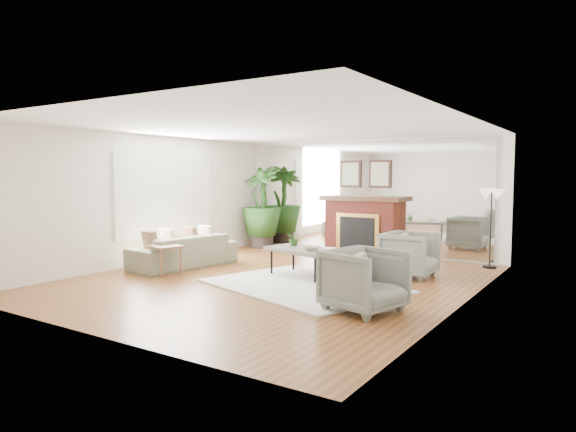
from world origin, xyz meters
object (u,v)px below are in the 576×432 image
Objects in this scene: armchair_front at (364,280)px; floor_lamp at (492,201)px; sofa at (184,251)px; side_table at (166,250)px; coffee_table at (304,250)px; potted_ficus at (261,204)px; fireplace at (361,224)px; armchair_back at (410,254)px.

armchair_front is 4.26m from floor_lamp.
sofa is 3.59× the size of side_table.
sofa reaches higher than side_table.
floor_lamp is (4.85, 3.05, 0.96)m from sofa.
coffee_table is 1.58× the size of armchair_front.
side_table is 3.81m from potted_ficus.
potted_ficus is (-2.74, 2.57, 0.58)m from coffee_table.
armchair_front is at bearing -39.05° from coffee_table.
armchair_front is at bearing -99.08° from floor_lamp.
potted_ficus is at bearing 63.21° from armchair_front.
potted_ficus is (-0.67, 3.71, 0.61)m from side_table.
side_table is (-3.85, 0.30, 0.04)m from armchair_front.
fireplace is at bearing 95.32° from coffee_table.
sofa is 1.40× the size of floor_lamp.
armchair_back is at bearing -120.45° from floor_lamp.
fireplace is 1.00× the size of sofa.
armchair_front is at bearing -64.47° from fireplace.
armchair_front is 0.60× the size of floor_lamp.
side_table is at bearing 32.28° from sofa.
coffee_table is at bearing 28.84° from side_table.
floor_lamp is at bearing -30.29° from armchair_back.
sofa is (-2.15, -3.21, -0.36)m from fireplace.
armchair_front is (1.78, -1.44, -0.06)m from coffee_table.
potted_ficus reaches higher than side_table.
potted_ficus is at bearing -178.80° from floor_lamp.
floor_lamp reaches higher than side_table.
potted_ficus reaches higher than armchair_back.
armchair_back is at bearing 35.18° from coffee_table.
sofa is 4.14m from armchair_back.
floor_lamp is (0.66, 4.12, 0.86)m from armchair_front.
fireplace is at bearing 176.63° from floor_lamp.
armchair_front reaches higher than sofa.
side_table is at bearing 100.27° from armchair_front.
armchair_back is 4.54m from potted_ficus.
floor_lamp reaches higher than coffee_table.
sofa is 2.43× the size of armchair_back.
fireplace is at bearing 154.03° from sofa.
potted_ficus reaches higher than floor_lamp.
fireplace reaches higher than floor_lamp.
coffee_table is 2.36m from side_table.
armchair_front is 1.54× the size of side_table.
fireplace is at bearing 65.54° from side_table.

